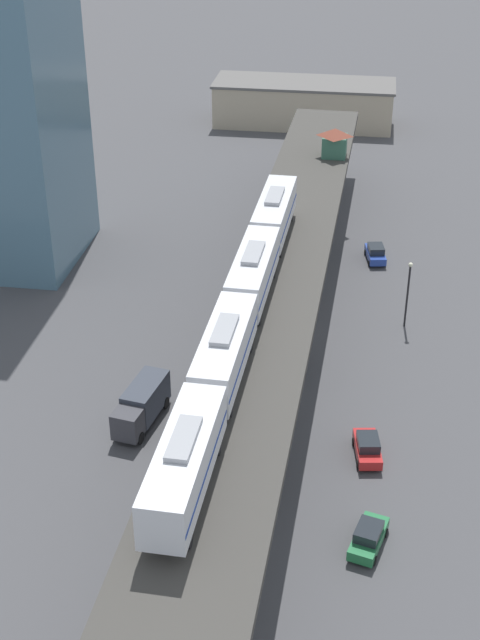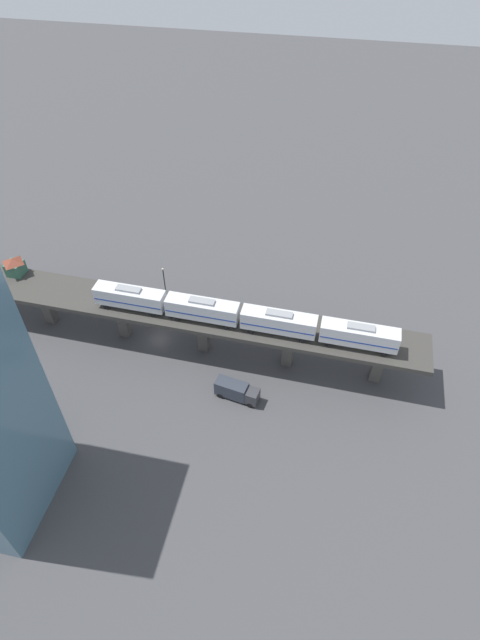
# 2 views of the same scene
# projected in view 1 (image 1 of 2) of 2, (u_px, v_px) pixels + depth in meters

# --- Properties ---
(ground_plane) EXTENTS (400.00, 400.00, 0.00)m
(ground_plane) POSITION_uv_depth(u_px,v_px,m) (281.00, 330.00, 87.01)
(ground_plane) COLOR #424244
(elevated_viaduct) EXTENTS (10.60, 92.17, 8.29)m
(elevated_viaduct) POSITION_uv_depth(u_px,v_px,m) (283.00, 266.00, 83.30)
(elevated_viaduct) COLOR #393733
(elevated_viaduct) RESTS_ON ground
(subway_train) EXTENTS (4.03, 49.85, 4.45)m
(subway_train) POSITION_uv_depth(u_px,v_px,m) (240.00, 308.00, 68.62)
(subway_train) COLOR silver
(subway_train) RESTS_ON elevated_viaduct
(signal_hut) EXTENTS (3.30, 3.30, 3.40)m
(signal_hut) POSITION_uv_depth(u_px,v_px,m) (335.00, 142.00, 105.10)
(signal_hut) COLOR #33604C
(signal_hut) RESTS_ON elevated_viaduct
(street_car_blue) EXTENTS (2.55, 4.65, 1.89)m
(street_car_blue) POSITION_uv_depth(u_px,v_px,m) (376.00, 253.00, 99.90)
(street_car_blue) COLOR #233D93
(street_car_blue) RESTS_ON ground
(street_car_green) EXTENTS (2.85, 4.71, 1.89)m
(street_car_green) POSITION_uv_depth(u_px,v_px,m) (368.00, 537.00, 61.05)
(street_car_green) COLOR #1E6638
(street_car_green) RESTS_ON ground
(street_car_red) EXTENTS (2.48, 4.63, 1.89)m
(street_car_red) POSITION_uv_depth(u_px,v_px,m) (368.00, 447.00, 69.60)
(street_car_red) COLOR #AD1E1E
(street_car_red) RESTS_ON ground
(delivery_truck) EXTENTS (3.46, 7.48, 3.20)m
(delivery_truck) POSITION_uv_depth(u_px,v_px,m) (142.00, 404.00, 73.21)
(delivery_truck) COLOR #333338
(delivery_truck) RESTS_ON ground
(street_lamp) EXTENTS (0.44, 0.44, 6.94)m
(street_lamp) POSITION_uv_depth(u_px,v_px,m) (408.00, 289.00, 85.67)
(street_lamp) COLOR black
(street_lamp) RESTS_ON ground
(warehouse_building) EXTENTS (28.58, 10.27, 6.80)m
(warehouse_building) POSITION_uv_depth(u_px,v_px,m) (304.00, 103.00, 142.04)
(warehouse_building) COLOR tan
(warehouse_building) RESTS_ON ground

